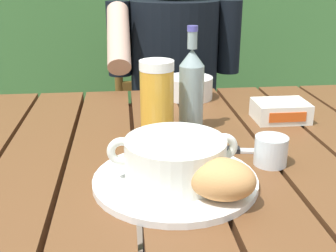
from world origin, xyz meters
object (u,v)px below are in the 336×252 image
chair_near_diner (169,126)px  person_eating (174,81)px  soup_bowl (173,158)px  bread_roll (221,179)px  beer_glass (157,100)px  table_knife (238,150)px  diner_bowl (190,88)px  water_glass_small (271,151)px  beer_bottle (191,88)px  butter_tub (280,111)px  serving_plate (173,180)px

chair_near_diner → person_eating: (-0.00, -0.20, 0.25)m
soup_bowl → bread_roll: (0.07, -0.08, -0.00)m
bread_roll → beer_glass: 0.31m
table_knife → diner_bowl: (-0.04, 0.39, 0.03)m
soup_bowl → diner_bowl: (0.11, 0.51, -0.02)m
soup_bowl → water_glass_small: 0.20m
beer_bottle → diner_bowl: size_ratio=1.80×
butter_tub → chair_near_diner: bearing=104.7°
beer_bottle → butter_tub: size_ratio=1.84×
chair_near_diner → soup_bowl: 1.10m
person_eating → beer_glass: (-0.12, -0.63, 0.12)m
beer_glass → diner_bowl: 0.32m
serving_plate → beer_glass: size_ratio=1.67×
beer_glass → water_glass_small: size_ratio=2.73×
beer_bottle → table_knife: beer_bottle is taller
person_eating → beer_bottle: (-0.03, -0.59, 0.13)m
bread_roll → table_knife: size_ratio=0.94×
chair_near_diner → table_knife: (0.04, -0.93, 0.29)m
serving_plate → table_knife: 0.19m
diner_bowl → water_glass_small: bearing=-79.3°
person_eating → bread_roll: size_ratio=9.02×
chair_near_diner → beer_glass: size_ratio=5.27×
butter_tub → water_glass_small: bearing=-114.0°
butter_tub → diner_bowl: (-0.19, 0.21, 0.01)m
person_eating → butter_tub: 0.58m
beer_glass → beer_bottle: (0.08, 0.04, 0.01)m
beer_glass → beer_bottle: beer_bottle is taller
beer_bottle → beer_glass: bearing=-152.8°
water_glass_small → butter_tub: bearing=66.0°
serving_plate → butter_tub: bearing=44.8°
person_eating → table_knife: person_eating is taller
serving_plate → table_knife: size_ratio=2.02×
butter_tub → serving_plate: bearing=-135.2°
chair_near_diner → butter_tub: (0.19, -0.74, 0.31)m
table_knife → water_glass_small: bearing=-53.8°
beer_glass → butter_tub: beer_glass is taller
beer_glass → person_eating: bearing=79.6°
soup_bowl → bread_roll: size_ratio=1.69×
soup_bowl → beer_bottle: bearing=74.5°
butter_tub → table_knife: size_ratio=0.91×
serving_plate → bread_roll: (0.07, -0.08, 0.04)m
soup_bowl → beer_glass: 0.22m
person_eating → serving_plate: person_eating is taller
beer_bottle → butter_tub: 0.25m
beer_bottle → butter_tub: bearing=10.1°
bread_roll → diner_bowl: size_ratio=1.00×
soup_bowl → water_glass_small: (0.19, 0.06, -0.02)m
chair_near_diner → table_knife: size_ratio=6.39×
water_glass_small → table_knife: 0.08m
beer_glass → diner_bowl: size_ratio=1.30×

